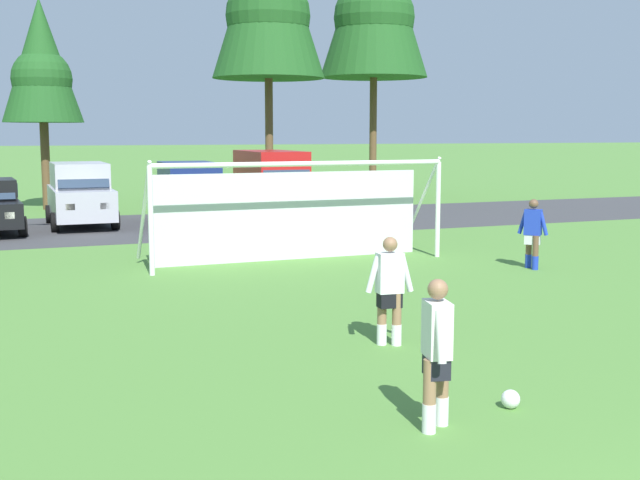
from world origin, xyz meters
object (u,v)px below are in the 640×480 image
soccer_goal (293,209)px  player_defender_far (533,234)px  parked_car_slot_left (80,194)px  parked_car_slot_center_left (190,193)px  player_striker_near (390,291)px  parked_car_slot_center (271,183)px  soccer_ball (511,399)px  player_midfield_center (437,354)px

soccer_goal → player_defender_far: soccer_goal is taller
soccer_goal → parked_car_slot_left: size_ratio=1.62×
soccer_goal → parked_car_slot_center_left: soccer_goal is taller
soccer_goal → player_striker_near: (-1.42, -8.15, -0.47)m
player_striker_near → parked_car_slot_center: 17.98m
player_striker_near → parked_car_slot_left: size_ratio=0.36×
player_defender_far → soccer_ball: bearing=-127.6°
player_striker_near → parked_car_slot_left: 18.17m
parked_car_slot_left → player_striker_near: bearing=-81.2°
parked_car_slot_center → parked_car_slot_left: bearing=176.3°
soccer_ball → parked_car_slot_center: size_ratio=0.05×
parked_car_slot_left → parked_car_slot_center_left: 3.70m
player_striker_near → parked_car_slot_left: (-2.77, 17.96, 0.29)m
soccer_ball → soccer_goal: bearing=83.0°
soccer_goal → player_midfield_center: soccer_goal is taller
player_defender_far → parked_car_slot_left: parked_car_slot_left is taller
soccer_ball → player_defender_far: bearing=52.4°
soccer_goal → player_defender_far: (4.79, -3.21, -0.47)m
player_midfield_center → parked_car_slot_center_left: (1.90, 20.33, 0.29)m
parked_car_slot_left → parked_car_slot_center_left: bearing=-14.5°
parked_car_slot_center_left → parked_car_slot_center: bearing=9.0°
soccer_goal → parked_car_slot_left: 10.66m
parked_car_slot_center → player_defender_far: bearing=-79.8°
soccer_goal → parked_car_slot_left: bearing=113.1°
player_striker_near → player_midfield_center: size_ratio=1.00×
soccer_ball → parked_car_slot_center: (3.90, 20.58, 1.23)m
soccer_goal → player_midfield_center: (-2.51, -11.45, -0.47)m
player_striker_near → soccer_ball: bearing=-89.2°
parked_car_slot_center_left → player_midfield_center: bearing=-95.3°
player_defender_far → parked_car_slot_center_left: 13.24m
soccer_ball → parked_car_slot_center: 20.98m
soccer_ball → player_midfield_center: (-1.14, -0.25, 0.71)m
parked_car_slot_center_left → player_defender_far: bearing=-65.9°
player_midfield_center → parked_car_slot_left: 21.32m
soccer_ball → parked_car_slot_center_left: 20.12m
soccer_goal → parked_car_slot_center_left: (-0.61, 8.88, -0.18)m
player_striker_near → player_midfield_center: bearing=-108.4°
parked_car_slot_center → soccer_goal: bearing=-105.1°
player_striker_near → parked_car_slot_center_left: (0.81, 17.03, 0.29)m
player_defender_far → parked_car_slot_left: size_ratio=0.36×
soccer_ball → soccer_goal: soccer_goal is taller
soccer_ball → parked_car_slot_left: 21.22m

